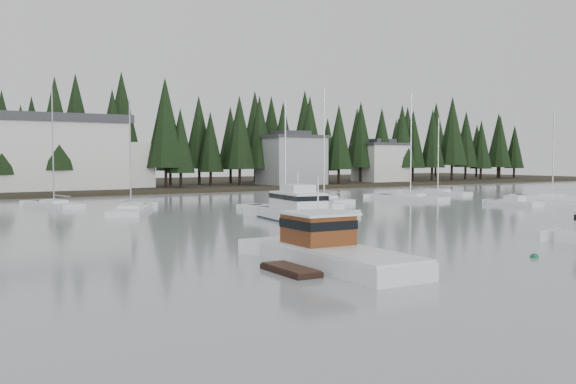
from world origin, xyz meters
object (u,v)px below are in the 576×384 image
object	(u,v)px
lobster_boat_brown	(333,255)
sailboat_3	(410,199)
harbor_inn	(52,153)
runabout_1	(332,213)
sailboat_8	(552,199)
runabout_2	(515,204)
sailboat_4	(438,194)
house_east_a	(291,159)
house_east_b	(380,161)
sailboat_0	(131,212)
cabin_cruiser_center	(300,213)
sailboat_2	(54,206)
sailboat_6	(285,212)
sailboat_5	(324,201)

from	to	relation	value
lobster_boat_brown	sailboat_3	xyz separation A→B (m)	(37.16, 33.74, -0.48)
harbor_inn	runabout_1	size ratio (longest dim) A/B	5.54
sailboat_8	runabout_2	bearing A→B (deg)	76.38
sailboat_4	sailboat_8	bearing A→B (deg)	-177.31
house_east_a	house_east_b	xyz separation A→B (m)	(22.00, 2.00, -0.50)
harbor_inn	sailboat_4	bearing A→B (deg)	-37.52
sailboat_0	cabin_cruiser_center	bearing A→B (deg)	-124.46
house_east_a	cabin_cruiser_center	bearing A→B (deg)	-122.46
harbor_inn	cabin_cruiser_center	bearing A→B (deg)	-82.71
lobster_boat_brown	sailboat_0	world-z (taller)	sailboat_0
lobster_boat_brown	sailboat_2	size ratio (longest dim) A/B	0.75
house_east_b	sailboat_2	distance (m)	72.09
sailboat_3	sailboat_6	distance (m)	24.30
house_east_b	lobster_boat_brown	distance (m)	95.93
sailboat_3	harbor_inn	bearing A→B (deg)	27.87
sailboat_5	sailboat_6	xyz separation A→B (m)	(-12.19, -10.59, -0.01)
cabin_cruiser_center	house_east_b	bearing A→B (deg)	-37.12
sailboat_0	sailboat_2	xyz separation A→B (m)	(-4.58, 10.65, 0.03)
sailboat_3	sailboat_4	xyz separation A→B (m)	(10.52, 5.61, -0.02)
house_east_a	sailboat_5	distance (m)	36.30
sailboat_5	runabout_1	world-z (taller)	sailboat_5
house_east_b	runabout_1	xyz separation A→B (m)	(-47.73, -48.36, -4.27)
harbor_inn	runabout_1	distance (m)	52.70
house_east_b	house_east_a	bearing A→B (deg)	-174.81
house_east_a	sailboat_4	bearing A→B (deg)	-80.12
sailboat_2	runabout_1	xyz separation A→B (m)	(19.42, -22.47, 0.05)
sailboat_3	sailboat_4	distance (m)	11.92
sailboat_8	sailboat_5	bearing A→B (deg)	33.58
sailboat_4	harbor_inn	bearing A→B (deg)	40.80
house_east_b	lobster_boat_brown	size ratio (longest dim) A/B	0.96
sailboat_0	runabout_2	xyz separation A→B (m)	(38.21, -13.56, 0.08)
harbor_inn	runabout_2	bearing A→B (deg)	-55.08
harbor_inn	sailboat_6	xyz separation A→B (m)	(10.48, -47.01, -5.72)
sailboat_2	runabout_1	bearing A→B (deg)	-152.78
runabout_1	runabout_2	size ratio (longest dim) A/B	0.91
house_east_b	sailboat_3	distance (m)	46.34
sailboat_3	sailboat_4	size ratio (longest dim) A/B	1.22
lobster_boat_brown	sailboat_3	size ratio (longest dim) A/B	0.72
sailboat_6	sailboat_3	bearing A→B (deg)	-78.09
cabin_cruiser_center	sailboat_3	world-z (taller)	sailboat_3
house_east_a	sailboat_0	bearing A→B (deg)	-139.60
lobster_boat_brown	sailboat_6	world-z (taller)	sailboat_6
runabout_2	sailboat_3	bearing A→B (deg)	10.01
house_east_b	sailboat_2	xyz separation A→B (m)	(-67.15, -25.89, -4.33)
lobster_boat_brown	sailboat_0	bearing A→B (deg)	-0.54
runabout_1	sailboat_0	bearing A→B (deg)	46.35
cabin_cruiser_center	sailboat_0	bearing A→B (deg)	37.44
house_east_a	sailboat_0	size ratio (longest dim) A/B	0.94
sailboat_2	sailboat_8	bearing A→B (deg)	-124.70
house_east_a	harbor_inn	bearing A→B (deg)	173.64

